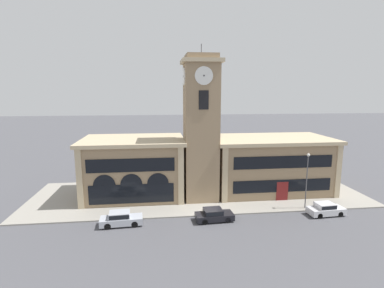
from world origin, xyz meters
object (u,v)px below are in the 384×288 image
Objects in this scene: parked_car_near at (121,218)px; street_lamp at (307,173)px; parked_car_mid at (214,215)px; parked_car_far at (326,209)px.

parked_car_near is 21.55m from street_lamp.
parked_car_near is at bearing 176.28° from parked_car_mid.
parked_car_mid is (9.83, 0.00, -0.07)m from parked_car_near.
parked_car_near is 1.07× the size of parked_car_mid.
parked_car_near reaches higher than parked_car_far.
parked_car_far reaches higher than parked_car_mid.
parked_car_far is 0.63× the size of street_lamp.
street_lamp is at bearing 1.47° from parked_car_near.
parked_car_mid is 0.63× the size of street_lamp.
parked_car_mid is 12.07m from street_lamp.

